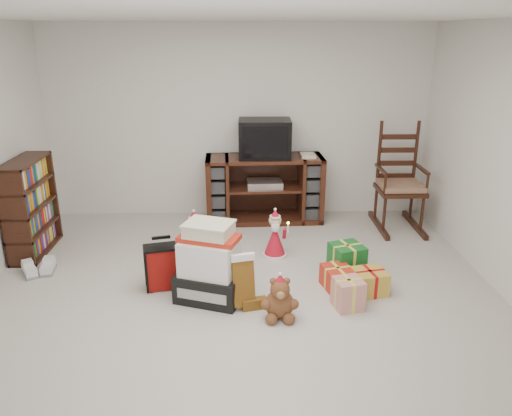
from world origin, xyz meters
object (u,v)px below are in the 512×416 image
at_px(rocking_chair, 398,191).
at_px(gift_pile, 210,267).
at_px(tv_stand, 264,189).
at_px(mrs_claus_figurine, 195,239).
at_px(crt_television, 265,139).
at_px(sneaker_pair, 39,269).
at_px(gift_cluster, 347,276).
at_px(red_suitcase, 164,267).
at_px(teddy_bear, 280,300).
at_px(santa_figurine, 275,239).
at_px(bookshelf, 31,209).

distance_m(rocking_chair, gift_pile, 2.93).
height_order(tv_stand, mrs_claus_figurine, tv_stand).
distance_m(rocking_chair, crt_television, 1.82).
distance_m(sneaker_pair, gift_cluster, 3.17).
distance_m(red_suitcase, crt_television, 2.30).
relative_size(red_suitcase, gift_cluster, 0.57).
bearing_deg(rocking_chair, sneaker_pair, -162.49).
xyz_separation_m(gift_pile, teddy_bear, (0.62, -0.35, -0.16)).
height_order(gift_pile, sneaker_pair, gift_pile).
xyz_separation_m(gift_pile, santa_figurine, (0.66, 0.92, -0.11)).
xyz_separation_m(bookshelf, teddy_bear, (2.68, -1.49, -0.35)).
xyz_separation_m(red_suitcase, santa_figurine, (1.13, 0.69, -0.01)).
bearing_deg(sneaker_pair, santa_figurine, -14.94).
relative_size(bookshelf, sneaker_pair, 2.82).
xyz_separation_m(red_suitcase, mrs_claus_figurine, (0.24, 0.73, -0.02)).
bearing_deg(gift_cluster, sneaker_pair, 172.37).
distance_m(mrs_claus_figurine, sneaker_pair, 1.64).
height_order(bookshelf, teddy_bear, bookshelf).
xyz_separation_m(red_suitcase, teddy_bear, (1.09, -0.58, -0.06)).
bearing_deg(gift_pile, santa_figurine, 73.65).
xyz_separation_m(gift_cluster, crt_television, (-0.72, 1.91, 0.97)).
height_order(tv_stand, sneaker_pair, tv_stand).
xyz_separation_m(rocking_chair, gift_cluster, (-0.97, -1.67, -0.34)).
distance_m(red_suitcase, teddy_bear, 1.23).
distance_m(bookshelf, gift_pile, 2.36).
distance_m(teddy_bear, sneaker_pair, 2.61).
height_order(mrs_claus_figurine, sneaker_pair, mrs_claus_figurine).
xyz_separation_m(rocking_chair, santa_figurine, (-1.63, -0.90, -0.26)).
bearing_deg(gift_cluster, teddy_bear, -144.22).
xyz_separation_m(rocking_chair, gift_pile, (-2.29, -1.82, -0.14)).
xyz_separation_m(santa_figurine, crt_television, (-0.06, 1.14, 0.89)).
relative_size(rocking_chair, crt_television, 2.09).
xyz_separation_m(teddy_bear, crt_television, (-0.02, 2.41, 0.93)).
distance_m(teddy_bear, santa_figurine, 1.27).
xyz_separation_m(bookshelf, rocking_chair, (4.34, 0.68, -0.04)).
bearing_deg(santa_figurine, sneaker_pair, -172.02).
distance_m(tv_stand, sneaker_pair, 2.87).
relative_size(gift_pile, sneaker_pair, 1.96).
bearing_deg(tv_stand, rocking_chair, -10.68).
distance_m(mrs_claus_figurine, gift_cluster, 1.74).
xyz_separation_m(rocking_chair, crt_television, (-1.69, 0.24, 0.63)).
relative_size(bookshelf, red_suitcase, 2.08).
distance_m(tv_stand, bookshelf, 2.81).
bearing_deg(crt_television, rocking_chair, -7.05).
bearing_deg(santa_figurine, gift_pile, -125.88).
bearing_deg(gift_cluster, rocking_chair, 59.79).
bearing_deg(mrs_claus_figurine, santa_figurine, -2.37).
bearing_deg(tv_stand, crt_television, -94.40).
xyz_separation_m(red_suitcase, gift_cluster, (1.78, -0.08, -0.09)).
relative_size(mrs_claus_figurine, gift_cluster, 0.60).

